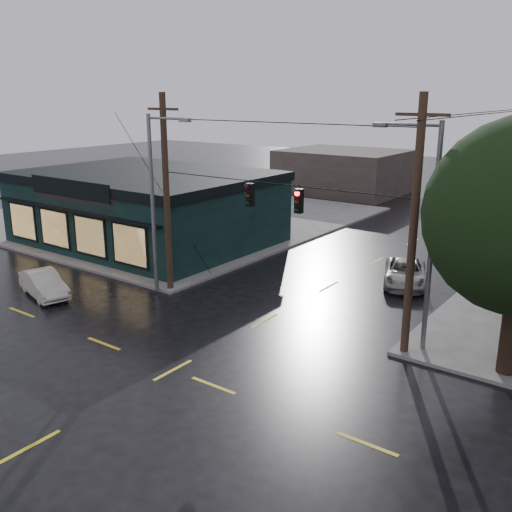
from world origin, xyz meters
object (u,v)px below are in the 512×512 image
Objects in this scene: utility_pole_ne at (404,354)px; suv_silver at (405,273)px; sedan_cream at (44,284)px; utility_pole_nw at (171,290)px.

suv_silver is (-3.34, 8.29, 0.66)m from utility_pole_ne.
suv_silver is at bearing -32.60° from sedan_cream.
utility_pole_ne is 8.96m from suv_silver.
utility_pole_nw is 2.55× the size of sedan_cream.
sedan_cream is at bearing -165.77° from utility_pole_ne.
utility_pole_ne is at bearing -90.13° from suv_silver.
suv_silver is (9.66, 8.29, 0.66)m from utility_pole_nw.
utility_pole_nw is at bearing -30.35° from sedan_cream.
utility_pole_nw is 2.13× the size of suv_silver.
suv_silver is at bearing 40.63° from utility_pole_nw.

